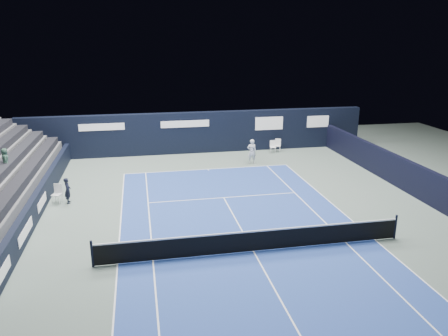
% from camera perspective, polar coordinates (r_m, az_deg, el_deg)
% --- Properties ---
extents(ground, '(48.00, 48.00, 0.00)m').
position_cam_1_polar(ground, '(20.14, 2.40, -8.25)').
color(ground, '#54635A').
rests_on(ground, ground).
extents(court_surface, '(10.97, 23.77, 0.01)m').
position_cam_1_polar(court_surface, '(18.40, 3.87, -10.82)').
color(court_surface, navy).
rests_on(court_surface, ground).
extents(enclosure_wall_right, '(0.30, 22.00, 1.80)m').
position_cam_1_polar(enclosure_wall_right, '(27.39, 22.22, -0.64)').
color(enclosure_wall_right, black).
rests_on(enclosure_wall_right, ground).
extents(folding_chair_back_a, '(0.45, 0.44, 0.94)m').
position_cam_1_polar(folding_chair_back_a, '(33.55, 6.39, 2.91)').
color(folding_chair_back_a, white).
rests_on(folding_chair_back_a, ground).
extents(folding_chair_back_b, '(0.57, 0.56, 0.98)m').
position_cam_1_polar(folding_chair_back_b, '(33.93, 7.04, 3.10)').
color(folding_chair_back_b, silver).
rests_on(folding_chair_back_b, ground).
extents(line_judge_chair, '(0.57, 0.56, 1.03)m').
position_cam_1_polar(line_judge_chair, '(24.88, -20.93, -2.96)').
color(line_judge_chair, white).
rests_on(line_judge_chair, ground).
extents(line_judge, '(0.38, 0.54, 1.39)m').
position_cam_1_polar(line_judge, '(24.60, -19.74, -2.78)').
color(line_judge, black).
rests_on(line_judge, ground).
extents(court_markings, '(11.03, 23.83, 0.00)m').
position_cam_1_polar(court_markings, '(18.40, 3.87, -10.80)').
color(court_markings, white).
rests_on(court_markings, court_surface).
extents(tennis_net, '(12.90, 0.10, 1.10)m').
position_cam_1_polar(tennis_net, '(18.18, 3.91, -9.40)').
color(tennis_net, black).
rests_on(tennis_net, ground).
extents(back_sponsor_wall, '(26.00, 0.63, 3.10)m').
position_cam_1_polar(back_sponsor_wall, '(33.25, -3.40, 4.67)').
color(back_sponsor_wall, black).
rests_on(back_sponsor_wall, ground).
extents(side_barrier_left, '(0.33, 22.00, 1.20)m').
position_cam_1_polar(side_barrier_left, '(23.67, -23.08, -4.17)').
color(side_barrier_left, black).
rests_on(side_barrier_left, ground).
extents(tennis_player, '(0.65, 0.84, 1.73)m').
position_cam_1_polar(tennis_player, '(30.43, 3.64, 2.19)').
color(tennis_player, silver).
rests_on(tennis_player, ground).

